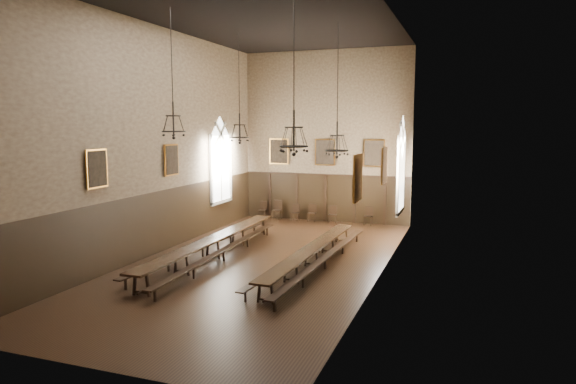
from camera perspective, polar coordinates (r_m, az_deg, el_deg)
The scene contains 32 objects.
floor at distance 19.47m, azimuth -3.07°, elevation -7.87°, with size 9.00×18.00×0.02m, color black.
ceiling at distance 19.17m, azimuth -3.27°, elevation 19.11°, with size 9.00×18.00×0.02m, color black.
wall_back at distance 27.31m, azimuth 4.22°, elevation 6.12°, with size 9.00×0.02×9.00m, color #8C7756.
wall_front at distance 11.06m, azimuth -21.61°, elevation 3.62°, with size 9.00×0.02×9.00m, color #8C7756.
wall_left at distance 20.95m, azimuth -14.66°, elevation 5.49°, with size 0.02×18.00×9.00m, color #8C7756.
wall_right at distance 17.54m, azimuth 10.61°, elevation 5.26°, with size 0.02×18.00×9.00m, color #8C7756.
wainscot_panelling at distance 19.18m, azimuth -3.09°, elevation -4.24°, with size 9.00×18.00×2.50m, color black, non-canonical shape.
table_left at distance 20.14m, azimuth -8.33°, elevation -6.20°, with size 0.81×10.37×0.81m.
table_right at distance 18.82m, azimuth 2.64°, elevation -7.25°, with size 0.92×9.22×0.72m.
bench_left_outer at distance 20.51m, azimuth -9.45°, elevation -6.34°, with size 0.84×9.72×0.44m.
bench_left_inner at distance 19.74m, azimuth -7.14°, elevation -6.79°, with size 0.62×10.31×0.46m.
bench_right_inner at distance 18.98m, azimuth 1.32°, elevation -7.41°, with size 0.85×9.25×0.42m.
bench_right_outer at distance 18.61m, azimuth 4.15°, elevation -7.66°, with size 0.68×9.99×0.45m.
chair_0 at distance 28.40m, azimuth -2.84°, elevation -2.37°, with size 0.44×0.44×0.93m.
chair_1 at distance 28.08m, azimuth -1.24°, elevation -2.42°, with size 0.48×0.48×1.04m.
chair_2 at distance 27.70m, azimuth 0.81°, elevation -2.65°, with size 0.40×0.40×0.88m.
chair_3 at distance 27.51m, azimuth 2.66°, elevation -2.69°, with size 0.44×0.44×0.94m.
chair_4 at distance 27.15m, azimuth 4.98°, elevation -2.86°, with size 0.45×0.45×0.92m.
chair_6 at distance 26.81m, azimuth 8.91°, elevation -3.04°, with size 0.42×0.42×0.94m.
chandelier_back_left at distance 21.85m, azimuth -5.40°, elevation 6.87°, with size 0.82×0.82×4.54m.
chandelier_back_right at distance 20.16m, azimuth 5.46°, elevation 5.49°, with size 0.91×0.91×5.02m.
chandelier_front_left at distance 17.99m, azimuth -12.61°, elevation 7.51°, with size 0.81×0.81×4.23m.
chandelier_front_right at distance 15.17m, azimuth 0.65°, elevation 6.24°, with size 0.86×0.86×4.64m.
portrait_back_0 at distance 28.03m, azimuth -1.01°, elevation 4.54°, with size 1.10×0.12×1.40m.
portrait_back_1 at distance 27.22m, azimuth 4.13°, elevation 4.43°, with size 1.10×0.12×1.40m.
portrait_back_2 at distance 26.64m, azimuth 9.54°, elevation 4.28°, with size 1.10×0.12×1.40m.
portrait_left_0 at distance 21.75m, azimuth -12.82°, elevation 3.50°, with size 0.12×1.00×1.30m.
portrait_left_1 at distance 18.13m, azimuth -20.47°, elevation 2.45°, with size 0.12×1.00×1.30m.
portrait_right_0 at distance 18.59m, azimuth 10.64°, elevation 2.91°, with size 0.12×1.00×1.30m.
portrait_right_1 at distance 14.18m, azimuth 7.76°, elevation 1.57°, with size 0.12×1.00×1.30m.
window_right at distance 23.05m, azimuth 12.52°, elevation 2.98°, with size 0.20×2.20×4.60m, color white, non-canonical shape.
window_left at distance 25.70m, azimuth -7.51°, elevation 3.54°, with size 0.20×2.20×4.60m, color white, non-canonical shape.
Camera 1 is at (7.28, -17.31, 5.15)m, focal length 32.00 mm.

